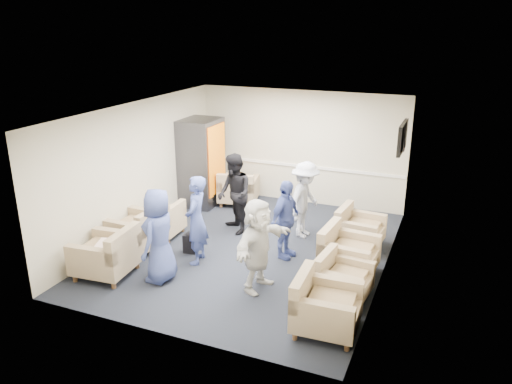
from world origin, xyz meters
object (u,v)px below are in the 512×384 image
at_px(armchair_right_near, 323,308).
at_px(person_back_left, 234,194).
at_px(person_back_right, 305,200).
at_px(person_front_right, 258,245).
at_px(armchair_right_far, 357,230).
at_px(person_mid_right, 285,220).
at_px(vending_machine, 201,162).
at_px(armchair_left_near, 109,256).
at_px(armchair_left_far, 164,222).
at_px(armchair_right_midnear, 341,280).
at_px(person_mid_left, 196,220).
at_px(armchair_right_midfar, 346,254).
at_px(person_front_left, 159,236).
at_px(armchair_left_mid, 140,231).
at_px(armchair_corner, 238,190).

xyz_separation_m(armchair_right_near, person_back_left, (-2.63, 2.72, 0.48)).
bearing_deg(person_back_right, person_front_right, -174.76).
bearing_deg(armchair_right_far, armchair_right_near, -172.25).
bearing_deg(person_mid_right, vending_machine, 66.96).
height_order(armchair_left_near, person_front_right, person_front_right).
distance_m(armchair_left_far, armchair_right_midnear, 4.04).
bearing_deg(person_mid_left, person_back_left, 166.60).
height_order(armchair_left_near, armchair_right_midfar, armchair_left_near).
xyz_separation_m(armchair_left_near, person_back_right, (2.61, 2.90, 0.42)).
distance_m(armchair_right_far, vending_machine, 4.11).
distance_m(person_front_left, person_front_right, 1.68).
height_order(armchair_left_near, person_mid_left, person_mid_left).
bearing_deg(person_back_right, person_back_left, 110.68).
height_order(armchair_left_mid, armchair_corner, armchair_left_mid).
bearing_deg(person_back_right, armchair_right_midnear, -142.02).
relative_size(armchair_left_far, person_mid_right, 0.53).
distance_m(armchair_left_near, person_front_left, 1.03).
bearing_deg(person_front_right, armchair_right_near, -108.72).
bearing_deg(armchair_corner, person_mid_left, 88.32).
bearing_deg(person_front_left, person_back_left, 169.01).
distance_m(armchair_left_far, vending_machine, 2.13).
xyz_separation_m(person_mid_right, person_front_right, (-0.02, -1.26, 0.03)).
distance_m(person_front_left, person_back_left, 2.35).
bearing_deg(person_back_left, person_back_right, 59.51).
bearing_deg(person_mid_left, armchair_right_midfar, 91.66).
distance_m(armchair_corner, person_mid_right, 3.03).
xyz_separation_m(armchair_left_near, person_mid_right, (2.56, 1.84, 0.38)).
bearing_deg(armchair_right_midfar, armchair_left_far, 91.82).
height_order(armchair_left_near, person_mid_right, person_mid_right).
bearing_deg(armchair_right_midfar, person_mid_left, 107.55).
relative_size(person_front_left, person_front_right, 1.04).
xyz_separation_m(person_back_left, person_mid_right, (1.35, -0.72, -0.09)).
xyz_separation_m(armchair_left_far, armchair_right_near, (3.88, -1.99, 0.06)).
distance_m(armchair_left_near, armchair_left_mid, 1.11).
bearing_deg(armchair_right_midnear, armchair_right_midfar, 14.29).
bearing_deg(person_back_right, armchair_corner, 66.24).
relative_size(person_back_right, person_mid_right, 1.05).
distance_m(armchair_left_mid, person_back_left, 2.02).
relative_size(armchair_corner, person_front_left, 0.64).
bearing_deg(person_mid_right, armchair_left_far, 102.63).
xyz_separation_m(armchair_left_mid, person_mid_right, (2.69, 0.73, 0.38)).
bearing_deg(person_front_right, person_front_left, 113.25).
height_order(armchair_right_far, person_mid_right, person_mid_right).
bearing_deg(armchair_left_mid, person_mid_right, 108.00).
height_order(armchair_right_midfar, person_back_left, person_back_left).
bearing_deg(armchair_left_near, armchair_right_midnear, 96.97).
distance_m(armchair_right_midnear, armchair_corner, 4.64).
xyz_separation_m(person_mid_left, person_mid_right, (1.41, 0.79, -0.07)).
distance_m(vending_machine, person_back_left, 1.92).
bearing_deg(armchair_right_far, armchair_right_midnear, -170.23).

